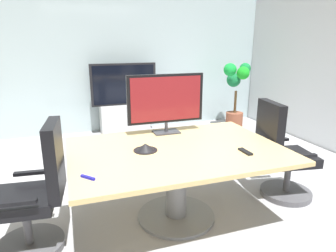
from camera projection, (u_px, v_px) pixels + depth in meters
The scene contains 11 objects.
ground_plane at pixel (161, 210), 3.13m from camera, with size 7.35×7.35×0.00m, color #99999E.
wall_back_glass_partition at pixel (110, 62), 5.66m from camera, with size 6.29×0.10×2.63m, color #9EB2B7.
conference_table at pixel (177, 165), 2.85m from camera, with size 1.96×1.36×0.73m.
office_chair_left at pixel (36, 199), 2.44m from camera, with size 0.62×0.60×1.09m.
office_chair_right at pixel (282, 158), 3.29m from camera, with size 0.63×0.61×1.09m.
tv_monitor at pixel (166, 100), 3.20m from camera, with size 0.84×0.18×0.64m.
wall_display_unit at pixel (125, 110), 5.63m from camera, with size 1.20×0.36×1.31m.
potted_plant at pixel (236, 91), 5.94m from camera, with size 0.56×0.63×1.29m.
conference_phone at pixel (145, 147), 2.74m from camera, with size 0.22×0.22×0.07m.
remote_control at pixel (245, 152), 2.70m from camera, with size 0.05×0.17×0.02m, color black.
whiteboard_marker at pixel (88, 177), 2.19m from camera, with size 0.13×0.02×0.02m, color #1919A5.
Camera 1 is at (-0.83, -2.64, 1.70)m, focal length 32.13 mm.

